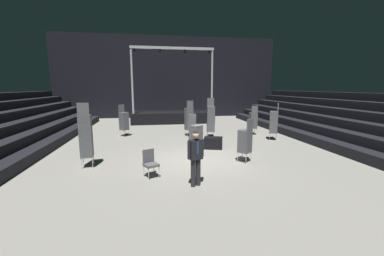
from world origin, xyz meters
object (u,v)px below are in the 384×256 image
(chair_stack_mid_centre, at_px, (274,122))
(chair_stack_front_right, at_px, (196,136))
(equipment_road_case, at_px, (213,143))
(chair_stack_mid_right, at_px, (211,118))
(stage_riser, at_px, (172,115))
(man_with_tie, at_px, (196,155))
(chair_stack_mid_left, at_px, (189,118))
(chair_stack_front_left, at_px, (86,135))
(chair_stack_rear_left, at_px, (124,121))
(loose_chair_near_man, at_px, (150,162))
(chair_stack_rear_centre, at_px, (253,120))
(chair_stack_rear_right, at_px, (245,140))

(chair_stack_mid_centre, bearing_deg, chair_stack_front_right, 144.81)
(equipment_road_case, bearing_deg, chair_stack_mid_right, 79.19)
(stage_riser, height_order, chair_stack_mid_centre, stage_riser)
(man_with_tie, bearing_deg, chair_stack_mid_left, -118.67)
(chair_stack_front_left, xyz_separation_m, chair_stack_rear_left, (0.76, 5.91, -0.25))
(stage_riser, distance_m, chair_stack_mid_right, 7.34)
(chair_stack_front_left, distance_m, chair_stack_mid_left, 7.13)
(chair_stack_rear_left, distance_m, loose_chair_near_man, 7.54)
(chair_stack_rear_left, bearing_deg, chair_stack_rear_centre, 128.67)
(chair_stack_rear_left, distance_m, chair_stack_rear_right, 8.30)
(man_with_tie, xyz_separation_m, chair_stack_rear_right, (2.42, 2.08, -0.09))
(stage_riser, relative_size, man_with_tie, 3.98)
(equipment_road_case, distance_m, loose_chair_near_man, 4.63)
(equipment_road_case, relative_size, loose_chair_near_man, 0.95)
(chair_stack_rear_centre, distance_m, equipment_road_case, 4.69)
(chair_stack_mid_left, height_order, chair_stack_mid_right, chair_stack_mid_right)
(chair_stack_rear_left, xyz_separation_m, equipment_road_case, (4.71, -3.93, -0.70))
(chair_stack_front_right, height_order, chair_stack_rear_right, chair_stack_front_right)
(equipment_road_case, xyz_separation_m, loose_chair_near_man, (-3.10, -3.43, 0.25))
(chair_stack_mid_right, xyz_separation_m, chair_stack_rear_centre, (2.96, 0.63, -0.25))
(chair_stack_front_left, relative_size, chair_stack_rear_right, 1.38)
(chair_stack_rear_right, bearing_deg, chair_stack_rear_centre, 25.45)
(chair_stack_front_right, bearing_deg, chair_stack_rear_left, -92.90)
(chair_stack_rear_left, bearing_deg, chair_stack_front_left, 36.99)
(chair_stack_rear_centre, xyz_separation_m, equipment_road_case, (-3.44, -3.12, -0.66))
(chair_stack_front_right, relative_size, chair_stack_mid_right, 0.79)
(chair_stack_mid_right, xyz_separation_m, equipment_road_case, (-0.48, -2.49, -0.91))
(chair_stack_rear_centre, bearing_deg, loose_chair_near_man, -130.84)
(stage_riser, xyz_separation_m, chair_stack_rear_centre, (4.64, -6.49, 0.35))
(chair_stack_rear_centre, height_order, equipment_road_case, chair_stack_rear_centre)
(chair_stack_front_left, distance_m, chair_stack_mid_right, 7.44)
(chair_stack_front_left, height_order, loose_chair_near_man, chair_stack_front_left)
(chair_stack_front_left, bearing_deg, chair_stack_mid_left, 42.12)
(chair_stack_front_right, height_order, chair_stack_mid_centre, chair_stack_mid_centre)
(chair_stack_front_left, distance_m, equipment_road_case, 5.89)
(stage_riser, xyz_separation_m, chair_stack_mid_right, (1.68, -7.12, 0.61))
(chair_stack_front_left, xyz_separation_m, loose_chair_near_man, (2.37, -1.45, -0.70))
(chair_stack_mid_centre, bearing_deg, chair_stack_rear_right, 165.88)
(chair_stack_front_left, relative_size, chair_stack_mid_right, 1.04)
(chair_stack_front_left, height_order, chair_stack_rear_right, chair_stack_front_left)
(stage_riser, height_order, loose_chair_near_man, stage_riser)
(chair_stack_rear_centre, distance_m, loose_chair_near_man, 9.26)
(chair_stack_mid_left, xyz_separation_m, chair_stack_mid_centre, (4.65, -1.95, -0.04))
(chair_stack_front_right, height_order, chair_stack_mid_left, chair_stack_mid_left)
(chair_stack_mid_right, relative_size, chair_stack_rear_left, 1.22)
(chair_stack_front_right, distance_m, chair_stack_mid_left, 4.69)
(chair_stack_mid_centre, bearing_deg, chair_stack_front_left, 136.32)
(stage_riser, relative_size, chair_stack_rear_left, 3.54)
(chair_stack_rear_centre, bearing_deg, chair_stack_mid_left, -178.79)
(chair_stack_rear_left, bearing_deg, loose_chair_near_man, 56.69)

